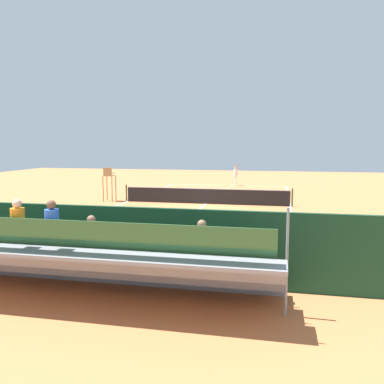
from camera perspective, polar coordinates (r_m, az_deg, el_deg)
name	(u,v)px	position (r m, az deg, el deg)	size (l,w,h in m)	color
ground_plane	(206,204)	(24.73, 1.93, -1.67)	(60.00, 60.00, 0.00)	#D17542
court_line_markings	(206,204)	(24.76, 1.95, -1.65)	(10.10, 22.20, 0.01)	white
tennis_net	(206,196)	(24.66, 1.94, -0.52)	(10.30, 0.10, 1.07)	black
backdrop_wall	(115,243)	(11.27, -10.74, -7.01)	(18.00, 0.16, 2.00)	#194228
bleacher_stand	(95,259)	(10.05, -13.50, -9.09)	(9.06, 2.40, 2.48)	gray
umpire_chair	(109,181)	(26.24, -11.56, 1.58)	(0.67, 0.67, 2.14)	#A88456
courtside_bench	(189,255)	(11.50, -0.40, -8.88)	(1.80, 0.40, 0.93)	#234C2D
equipment_bag	(138,267)	(11.88, -7.63, -10.32)	(0.90, 0.36, 0.36)	#B22D2D
tennis_player	(236,174)	(35.31, 6.15, 2.53)	(0.42, 0.55, 1.93)	white
tennis_racket	(226,185)	(35.50, 4.83, 0.95)	(0.48, 0.54, 0.03)	black
tennis_ball_near	(235,189)	(32.57, 6.10, 0.43)	(0.07, 0.07, 0.07)	#CCDB33
tennis_ball_far	(259,189)	(32.87, 9.36, 0.43)	(0.07, 0.07, 0.07)	#CCDB33
line_judge	(12,230)	(13.83, -23.94, -4.83)	(0.39, 0.54, 1.93)	#232328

